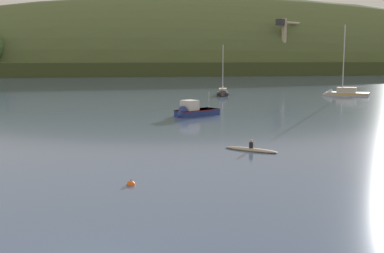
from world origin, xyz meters
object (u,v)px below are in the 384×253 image
Objects in this scene: sailboat_near_mooring at (342,94)px; fishing_boat_moored at (193,112)px; canoe_with_paddler at (251,149)px; mooring_buoy_foreground at (131,185)px; dockside_crane at (284,46)px; sailboat_midwater_white at (223,94)px.

sailboat_near_mooring reaches higher than fishing_boat_moored.
canoe_with_paddler is (1.95, -22.14, -0.35)m from fishing_boat_moored.
fishing_boat_moored is 10.34× the size of mooring_buoy_foreground.
dockside_crane is 2.09× the size of sailboat_midwater_white.
sailboat_near_mooring is 3.43× the size of canoe_with_paddler.
sailboat_near_mooring is 55.76m from canoe_with_paddler.
fishing_boat_moored is at bearing 133.09° from canoe_with_paddler.
canoe_with_paddler is 13.02m from mooring_buoy_foreground.
dockside_crane is 1.53× the size of sailboat_near_mooring.
dockside_crane is at bearing -144.75° from fishing_boat_moored.
sailboat_near_mooring is 39.82m from fishing_boat_moored.
sailboat_near_mooring is at bearing 97.58° from canoe_with_paddler.
sailboat_midwater_white is at bearing -140.01° from fishing_boat_moored.
dockside_crane is at bearing 69.90° from mooring_buoy_foreground.
sailboat_near_mooring reaches higher than canoe_with_paddler.
sailboat_midwater_white is at bearing 22.13° from sailboat_near_mooring.
canoe_with_paddler is 6.76× the size of mooring_buoy_foreground.
sailboat_midwater_white is 2.51× the size of canoe_with_paddler.
fishing_boat_moored is 32.14m from mooring_buoy_foreground.
sailboat_midwater_white is at bearing -150.71° from dockside_crane.
canoe_with_paddler reaches higher than mooring_buoy_foreground.
dockside_crane reaches higher than sailboat_midwater_white.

